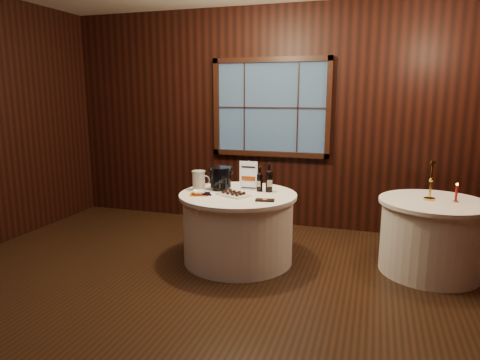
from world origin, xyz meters
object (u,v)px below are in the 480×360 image
(ice_bucket, at_px, (221,178))
(grape_bunch, at_px, (207,194))
(side_table, at_px, (431,236))
(brass_candlestick, at_px, (431,186))
(sign_stand, at_px, (249,180))
(port_bottle_left, at_px, (260,181))
(port_bottle_right, at_px, (269,179))
(cracker_bowl, at_px, (199,192))
(red_candle, at_px, (456,195))
(chocolate_box, at_px, (265,200))
(main_table, at_px, (238,227))
(chocolate_plate, at_px, (233,194))
(glass_pitcher, at_px, (199,180))

(ice_bucket, distance_m, grape_bunch, 0.34)
(side_table, height_order, brass_candlestick, brass_candlestick)
(sign_stand, relative_size, port_bottle_left, 1.19)
(port_bottle_right, relative_size, brass_candlestick, 0.80)
(ice_bucket, xyz_separation_m, cracker_bowl, (-0.14, -0.30, -0.11))
(grape_bunch, height_order, red_candle, red_candle)
(grape_bunch, bearing_deg, brass_candlestick, 12.76)
(chocolate_box, bearing_deg, sign_stand, 113.79)
(main_table, relative_size, sign_stand, 3.83)
(port_bottle_right, bearing_deg, chocolate_plate, -162.63)
(side_table, xyz_separation_m, grape_bunch, (-2.29, -0.49, 0.40))
(chocolate_box, height_order, grape_bunch, grape_bunch)
(cracker_bowl, bearing_deg, chocolate_plate, 9.84)
(chocolate_plate, distance_m, red_candle, 2.24)
(ice_bucket, distance_m, chocolate_box, 0.72)
(red_candle, bearing_deg, sign_stand, -178.47)
(grape_bunch, relative_size, red_candle, 0.82)
(grape_bunch, bearing_deg, main_table, 33.31)
(port_bottle_left, distance_m, red_candle, 2.00)
(sign_stand, relative_size, port_bottle_right, 1.03)
(ice_bucket, xyz_separation_m, chocolate_box, (0.61, -0.36, -0.13))
(chocolate_box, height_order, red_candle, red_candle)
(side_table, relative_size, chocolate_box, 5.62)
(chocolate_plate, height_order, brass_candlestick, brass_candlestick)
(grape_bunch, distance_m, glass_pitcher, 0.30)
(grape_bunch, bearing_deg, port_bottle_right, 31.61)
(port_bottle_left, height_order, red_candle, port_bottle_left)
(chocolate_plate, bearing_deg, glass_pitcher, 162.53)
(main_table, bearing_deg, chocolate_plate, -97.53)
(ice_bucket, bearing_deg, chocolate_plate, -45.87)
(sign_stand, xyz_separation_m, glass_pitcher, (-0.52, -0.20, -0.00))
(sign_stand, height_order, port_bottle_left, sign_stand)
(chocolate_plate, height_order, grape_bunch, chocolate_plate)
(port_bottle_left, distance_m, chocolate_box, 0.45)
(chocolate_box, xyz_separation_m, brass_candlestick, (1.59, 0.55, 0.14))
(cracker_bowl, distance_m, red_candle, 2.62)
(port_bottle_right, bearing_deg, glass_pitcher, 165.85)
(side_table, xyz_separation_m, chocolate_box, (-1.64, -0.53, 0.39))
(main_table, xyz_separation_m, grape_bunch, (-0.29, -0.19, 0.40))
(grape_bunch, height_order, brass_candlestick, brass_candlestick)
(port_bottle_left, height_order, brass_candlestick, brass_candlestick)
(glass_pitcher, height_order, cracker_bowl, glass_pitcher)
(glass_pitcher, relative_size, red_candle, 1.12)
(main_table, distance_m, glass_pitcher, 0.68)
(glass_pitcher, bearing_deg, brass_candlestick, -8.82)
(side_table, relative_size, chocolate_plate, 2.76)
(main_table, bearing_deg, glass_pitcher, 175.93)
(chocolate_plate, height_order, chocolate_box, chocolate_plate)
(main_table, xyz_separation_m, port_bottle_right, (0.30, 0.17, 0.52))
(side_table, relative_size, red_candle, 5.51)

